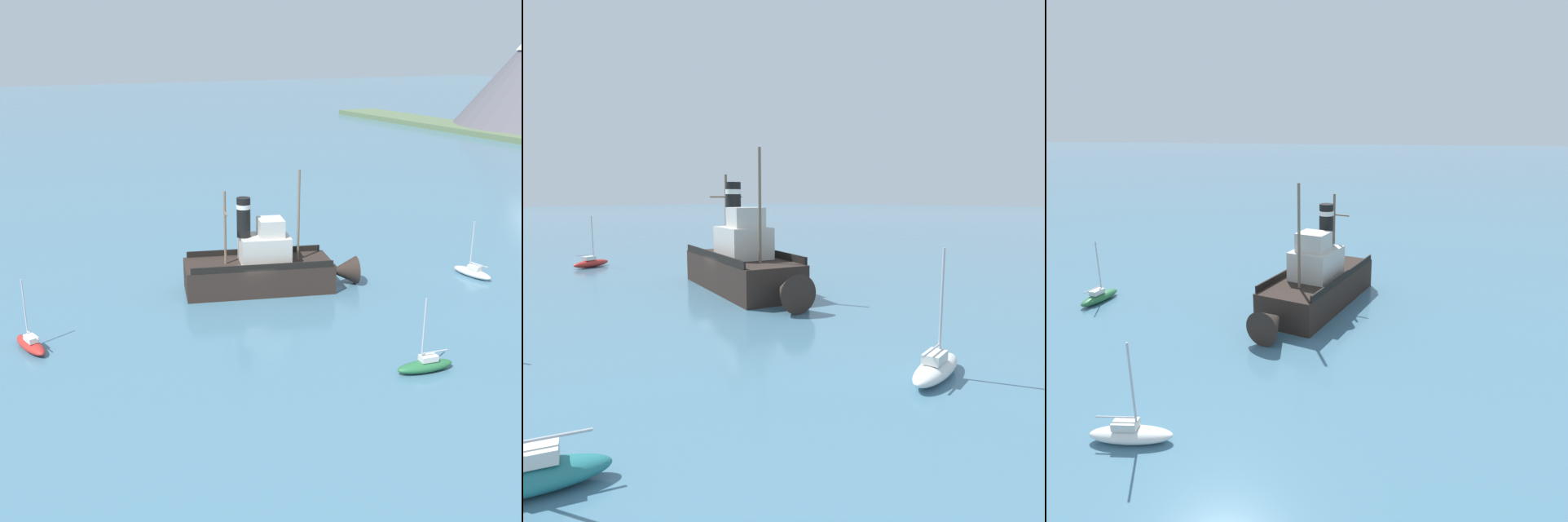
% 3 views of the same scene
% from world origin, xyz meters
% --- Properties ---
extents(ground_plane, '(600.00, 600.00, 0.00)m').
position_xyz_m(ground_plane, '(0.00, 0.00, 0.00)').
color(ground_plane, '#477289').
extents(old_tugboat, '(7.52, 14.77, 9.90)m').
position_xyz_m(old_tugboat, '(-1.13, 1.42, 1.83)').
color(old_tugboat, '#2D231E').
rests_on(old_tugboat, ground).
extents(sailboat_red, '(3.96, 2.07, 4.90)m').
position_xyz_m(sailboat_red, '(2.21, -17.68, 0.43)').
color(sailboat_red, '#B22823').
rests_on(sailboat_red, ground).
extents(sailboat_white, '(3.93, 1.69, 4.90)m').
position_xyz_m(sailboat_white, '(4.08, 19.01, 0.43)').
color(sailboat_white, white).
rests_on(sailboat_white, ground).
extents(sailboat_green, '(1.62, 3.92, 4.90)m').
position_xyz_m(sailboat_green, '(16.10, 3.89, 0.43)').
color(sailboat_green, '#286B3D').
rests_on(sailboat_green, ground).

